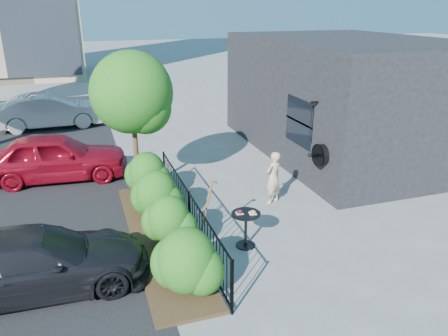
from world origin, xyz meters
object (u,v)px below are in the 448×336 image
object	(u,v)px
woman	(273,178)
car_silver	(50,111)
patio_tree	(135,98)
car_red	(55,157)
car_darkgrey	(35,262)
cafe_table	(246,223)
shovel	(205,216)

from	to	relation	value
woman	car_silver	distance (m)	11.78
patio_tree	woman	xyz separation A→B (m)	(3.31, -1.75, -2.04)
car_red	car_darkgrey	xyz separation A→B (m)	(-0.22, -5.83, -0.12)
patio_tree	car_darkgrey	world-z (taller)	patio_tree
cafe_table	car_silver	xyz separation A→B (m)	(-4.45, 12.08, 0.18)
patio_tree	car_red	bearing A→B (deg)	140.23
cafe_table	shovel	world-z (taller)	shovel
shovel	car_red	world-z (taller)	shovel
woman	car_darkgrey	bearing A→B (deg)	-6.00
car_darkgrey	cafe_table	bearing A→B (deg)	-86.34
car_silver	car_darkgrey	size ratio (longest dim) A/B	1.08
cafe_table	car_red	distance (m)	6.92
cafe_table	shovel	xyz separation A→B (m)	(-0.80, 0.48, 0.09)
woman	car_red	world-z (taller)	woman
patio_tree	woman	distance (m)	4.27
shovel	car_darkgrey	size ratio (longest dim) A/B	0.36
cafe_table	car_darkgrey	bearing A→B (deg)	-176.71
patio_tree	car_red	xyz separation A→B (m)	(-2.29, 1.91, -2.04)
car_red	car_darkgrey	size ratio (longest dim) A/B	1.02
patio_tree	car_darkgrey	bearing A→B (deg)	-122.56
patio_tree	car_darkgrey	distance (m)	5.14
woman	car_silver	size ratio (longest dim) A/B	0.32
car_silver	patio_tree	bearing A→B (deg)	-164.37
patio_tree	shovel	distance (m)	3.95
car_darkgrey	car_silver	bearing A→B (deg)	1.13
woman	shovel	bearing A→B (deg)	5.27
car_red	cafe_table	bearing A→B (deg)	-139.37
cafe_table	car_darkgrey	xyz separation A→B (m)	(-4.29, -0.25, 0.04)
shovel	car_silver	size ratio (longest dim) A/B	0.33
shovel	car_silver	bearing A→B (deg)	107.48
woman	shovel	xyz separation A→B (m)	(-2.34, -1.45, -0.07)
car_red	woman	bearing A→B (deg)	-118.59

